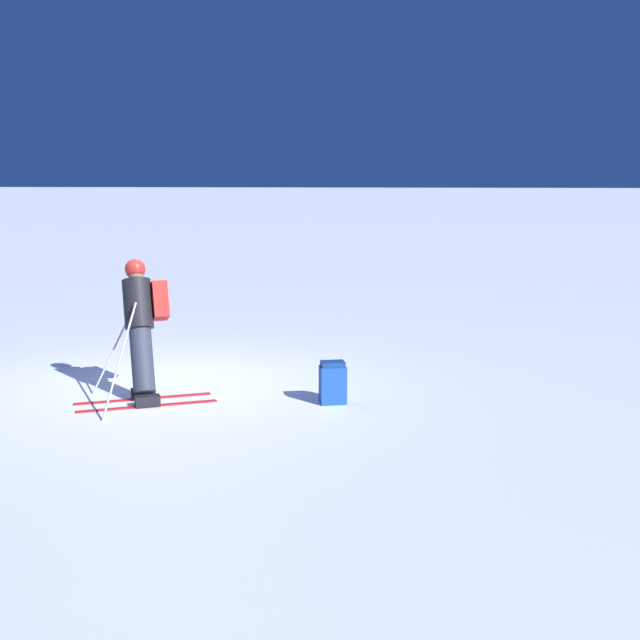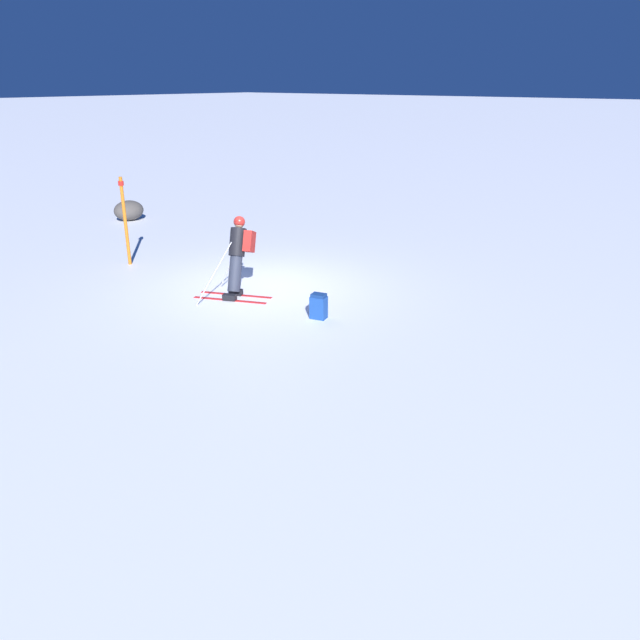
{
  "view_description": "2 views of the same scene",
  "coord_description": "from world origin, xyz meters",
  "px_view_note": "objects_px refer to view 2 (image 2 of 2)",
  "views": [
    {
      "loc": [
        10.77,
        2.99,
        2.66
      ],
      "look_at": [
        -0.54,
        1.91,
        0.78
      ],
      "focal_mm": 50.0,
      "sensor_mm": 36.0,
      "label": 1
    },
    {
      "loc": [
        9.51,
        9.27,
        4.35
      ],
      "look_at": [
        2.13,
        3.36,
        0.68
      ],
      "focal_mm": 35.0,
      "sensor_mm": 36.0,
      "label": 2
    }
  ],
  "objects_px": {
    "skier": "(238,252)",
    "exposed_boulder_1": "(129,210)",
    "spare_backpack": "(319,306)",
    "trail_marker": "(125,218)"
  },
  "relations": [
    {
      "from": "skier",
      "to": "exposed_boulder_1",
      "type": "xyz_separation_m",
      "value": [
        -3.0,
        -8.2,
        -0.59
      ]
    },
    {
      "from": "spare_backpack",
      "to": "trail_marker",
      "type": "relative_size",
      "value": 0.23
    },
    {
      "from": "spare_backpack",
      "to": "trail_marker",
      "type": "distance_m",
      "value": 6.14
    },
    {
      "from": "exposed_boulder_1",
      "to": "trail_marker",
      "type": "xyz_separation_m",
      "value": [
        3.14,
        4.43,
        0.86
      ]
    },
    {
      "from": "skier",
      "to": "spare_backpack",
      "type": "bearing_deg",
      "value": 62.87
    },
    {
      "from": "skier",
      "to": "exposed_boulder_1",
      "type": "height_order",
      "value": "skier"
    },
    {
      "from": "exposed_boulder_1",
      "to": "trail_marker",
      "type": "relative_size",
      "value": 0.46
    },
    {
      "from": "skier",
      "to": "exposed_boulder_1",
      "type": "relative_size",
      "value": 1.7
    },
    {
      "from": "spare_backpack",
      "to": "exposed_boulder_1",
      "type": "height_order",
      "value": "exposed_boulder_1"
    },
    {
      "from": "trail_marker",
      "to": "exposed_boulder_1",
      "type": "bearing_deg",
      "value": -125.32
    }
  ]
}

